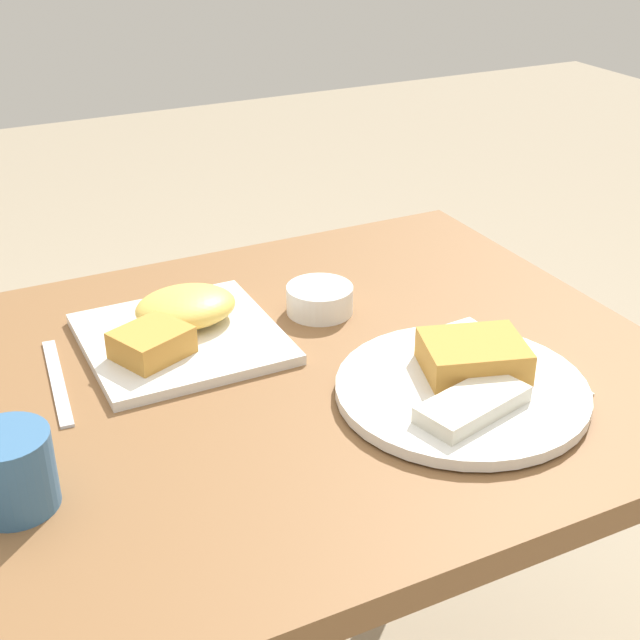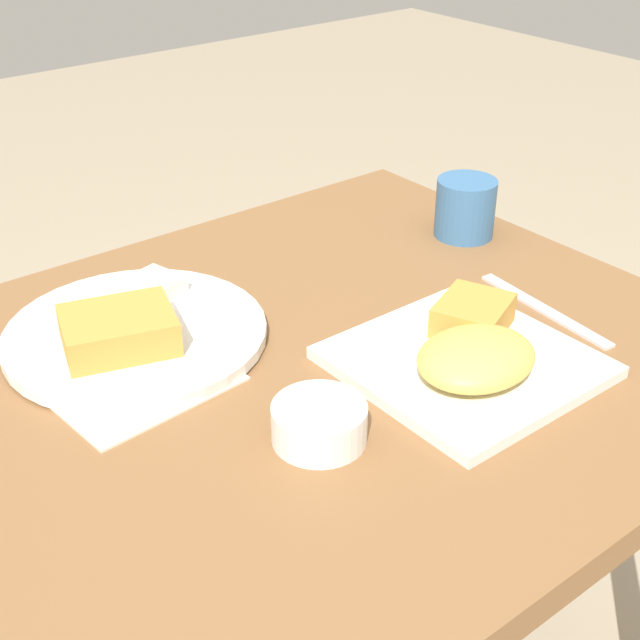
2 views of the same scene
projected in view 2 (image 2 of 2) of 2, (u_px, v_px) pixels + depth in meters
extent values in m
cube|color=brown|center=(310.00, 371.00, 1.01)|extent=(0.92, 0.78, 0.04)
cylinder|color=brown|center=(373.00, 381.00, 1.63)|extent=(0.05, 0.05, 0.68)
cube|color=beige|center=(119.00, 367.00, 0.98)|extent=(0.20, 0.25, 0.00)
cube|color=white|center=(465.00, 362.00, 0.98)|extent=(0.25, 0.25, 0.01)
ellipsoid|color=#E5BC51|center=(476.00, 358.00, 0.93)|extent=(0.14, 0.11, 0.04)
cube|color=#C68938|center=(473.00, 315.00, 1.02)|extent=(0.11, 0.10, 0.04)
cylinder|color=white|center=(136.00, 334.00, 1.03)|extent=(0.30, 0.30, 0.01)
cube|color=#C68938|center=(119.00, 330.00, 0.98)|extent=(0.14, 0.13, 0.04)
cube|color=beige|center=(130.00, 298.00, 1.07)|extent=(0.15, 0.09, 0.02)
cylinder|color=white|center=(319.00, 423.00, 0.86)|extent=(0.09, 0.09, 0.04)
cylinder|color=#D1B775|center=(319.00, 409.00, 0.85)|extent=(0.08, 0.08, 0.00)
cube|color=silver|center=(544.00, 310.00, 1.09)|extent=(0.04, 0.21, 0.00)
cylinder|color=#386693|center=(465.00, 208.00, 1.26)|extent=(0.08, 0.08, 0.08)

